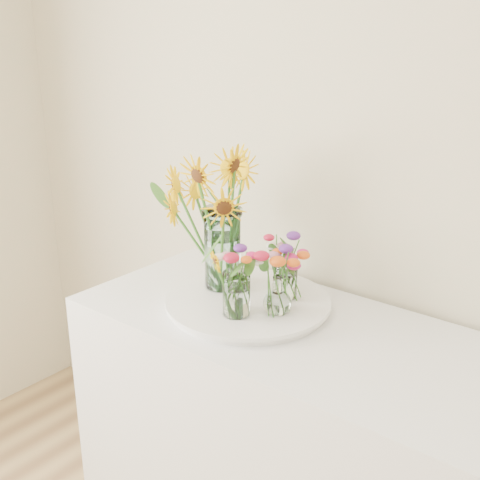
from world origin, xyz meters
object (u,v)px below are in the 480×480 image
at_px(counter, 297,458).
at_px(tray, 248,304).
at_px(small_vase_a, 236,295).
at_px(small_vase_b, 277,295).
at_px(mason_jar, 222,249).
at_px(small_vase_c, 285,280).

height_order(counter, tray, tray).
relative_size(small_vase_a, small_vase_b, 1.15).
height_order(mason_jar, small_vase_c, mason_jar).
relative_size(counter, small_vase_c, 11.00).
xyz_separation_m(tray, mason_jar, (-0.12, 0.03, 0.15)).
height_order(small_vase_b, small_vase_c, small_vase_c).
distance_m(counter, small_vase_a, 0.57).
bearing_deg(small_vase_c, mason_jar, -165.12).
xyz_separation_m(counter, small_vase_c, (-0.12, 0.09, 0.54)).
distance_m(counter, small_vase_c, 0.56).
distance_m(small_vase_a, small_vase_c, 0.19).
xyz_separation_m(small_vase_a, small_vase_c, (0.04, 0.19, -0.00)).
bearing_deg(small_vase_c, tray, -133.71).
relative_size(small_vase_a, small_vase_c, 1.07).
relative_size(counter, small_vase_a, 10.31).
xyz_separation_m(counter, mason_jar, (-0.33, 0.03, 0.61)).
relative_size(tray, mason_jar, 1.81).
bearing_deg(small_vase_a, mason_jar, 141.15).
bearing_deg(tray, counter, -1.65).
distance_m(tray, mason_jar, 0.19).
bearing_deg(small_vase_c, counter, -35.95).
distance_m(mason_jar, small_vase_a, 0.22).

